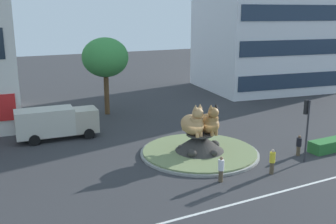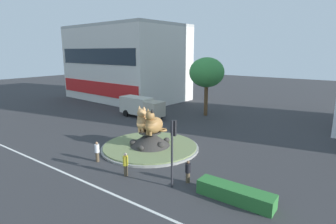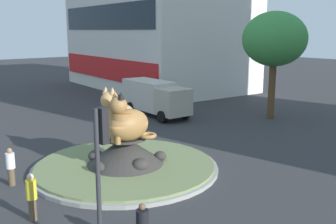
{
  "view_description": "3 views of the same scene",
  "coord_description": "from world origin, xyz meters",
  "px_view_note": "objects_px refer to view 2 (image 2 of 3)",
  "views": [
    {
      "loc": [
        -15.23,
        -24.36,
        10.6
      ],
      "look_at": [
        -1.93,
        1.58,
        3.22
      ],
      "focal_mm": 41.91,
      "sensor_mm": 36.0,
      "label": 1
    },
    {
      "loc": [
        15.77,
        -18.68,
        8.96
      ],
      "look_at": [
        -0.23,
        3.17,
        2.91
      ],
      "focal_mm": 29.14,
      "sensor_mm": 36.0,
      "label": 2
    },
    {
      "loc": [
        15.47,
        -10.18,
        6.75
      ],
      "look_at": [
        -0.53,
        3.19,
        2.38
      ],
      "focal_mm": 41.84,
      "sensor_mm": 36.0,
      "label": 3
    }
  ],
  "objects_px": {
    "traffic_light_mast": "(173,141)",
    "broadleaf_tree_behind_island": "(207,73)",
    "cat_statue_calico": "(144,121)",
    "cat_statue_tabby": "(153,124)",
    "shophouse_block": "(126,63)",
    "delivery_box_truck": "(141,106)",
    "pedestrian_white_shirt": "(97,151)",
    "pedestrian_yellow_shirt": "(126,164)",
    "pedestrian_black_shirt": "(188,171)"
  },
  "relations": [
    {
      "from": "broadleaf_tree_behind_island",
      "to": "pedestrian_yellow_shirt",
      "type": "xyz_separation_m",
      "value": [
        4.66,
        -20.7,
        -5.12
      ]
    },
    {
      "from": "cat_statue_calico",
      "to": "cat_statue_tabby",
      "type": "bearing_deg",
      "value": 65.83
    },
    {
      "from": "cat_statue_tabby",
      "to": "shophouse_block",
      "type": "height_order",
      "value": "shophouse_block"
    },
    {
      "from": "traffic_light_mast",
      "to": "pedestrian_yellow_shirt",
      "type": "height_order",
      "value": "traffic_light_mast"
    },
    {
      "from": "shophouse_block",
      "to": "broadleaf_tree_behind_island",
      "type": "bearing_deg",
      "value": -7.01
    },
    {
      "from": "broadleaf_tree_behind_island",
      "to": "cat_statue_tabby",
      "type": "bearing_deg",
      "value": -78.98
    },
    {
      "from": "pedestrian_black_shirt",
      "to": "pedestrian_yellow_shirt",
      "type": "bearing_deg",
      "value": -147.01
    },
    {
      "from": "cat_statue_tabby",
      "to": "pedestrian_yellow_shirt",
      "type": "bearing_deg",
      "value": 15.56
    },
    {
      "from": "traffic_light_mast",
      "to": "shophouse_block",
      "type": "relative_size",
      "value": 0.2
    },
    {
      "from": "pedestrian_yellow_shirt",
      "to": "delivery_box_truck",
      "type": "xyz_separation_m",
      "value": [
        -11.29,
        14.42,
        0.58
      ]
    },
    {
      "from": "shophouse_block",
      "to": "pedestrian_yellow_shirt",
      "type": "height_order",
      "value": "shophouse_block"
    },
    {
      "from": "shophouse_block",
      "to": "delivery_box_truck",
      "type": "height_order",
      "value": "shophouse_block"
    },
    {
      "from": "cat_statue_calico",
      "to": "pedestrian_yellow_shirt",
      "type": "bearing_deg",
      "value": 15.31
    },
    {
      "from": "delivery_box_truck",
      "to": "shophouse_block",
      "type": "bearing_deg",
      "value": 145.36
    },
    {
      "from": "cat_statue_calico",
      "to": "pedestrian_white_shirt",
      "type": "xyz_separation_m",
      "value": [
        -0.87,
        -4.99,
        -1.65
      ]
    },
    {
      "from": "cat_statue_calico",
      "to": "delivery_box_truck",
      "type": "xyz_separation_m",
      "value": [
        -8.36,
        8.91,
        -1.03
      ]
    },
    {
      "from": "cat_statue_calico",
      "to": "pedestrian_yellow_shirt",
      "type": "height_order",
      "value": "cat_statue_calico"
    },
    {
      "from": "cat_statue_tabby",
      "to": "traffic_light_mast",
      "type": "relative_size",
      "value": 0.52
    },
    {
      "from": "cat_statue_calico",
      "to": "shophouse_block",
      "type": "distance_m",
      "value": 28.83
    },
    {
      "from": "broadleaf_tree_behind_island",
      "to": "pedestrian_yellow_shirt",
      "type": "relative_size",
      "value": 4.59
    },
    {
      "from": "delivery_box_truck",
      "to": "cat_statue_tabby",
      "type": "bearing_deg",
      "value": -39.7
    },
    {
      "from": "cat_statue_calico",
      "to": "delivery_box_truck",
      "type": "distance_m",
      "value": 12.26
    },
    {
      "from": "cat_statue_calico",
      "to": "broadleaf_tree_behind_island",
      "type": "xyz_separation_m",
      "value": [
        -1.72,
        15.19,
        3.51
      ]
    },
    {
      "from": "pedestrian_black_shirt",
      "to": "pedestrian_white_shirt",
      "type": "relative_size",
      "value": 0.94
    },
    {
      "from": "pedestrian_black_shirt",
      "to": "pedestrian_yellow_shirt",
      "type": "xyz_separation_m",
      "value": [
        -4.23,
        -1.8,
        0.09
      ]
    },
    {
      "from": "traffic_light_mast",
      "to": "pedestrian_white_shirt",
      "type": "height_order",
      "value": "traffic_light_mast"
    },
    {
      "from": "shophouse_block",
      "to": "pedestrian_yellow_shirt",
      "type": "bearing_deg",
      "value": -41.22
    },
    {
      "from": "broadleaf_tree_behind_island",
      "to": "pedestrian_yellow_shirt",
      "type": "distance_m",
      "value": 21.82
    },
    {
      "from": "pedestrian_yellow_shirt",
      "to": "cat_statue_calico",
      "type": "bearing_deg",
      "value": -82.51
    },
    {
      "from": "shophouse_block",
      "to": "delivery_box_truck",
      "type": "relative_size",
      "value": 3.27
    },
    {
      "from": "broadleaf_tree_behind_island",
      "to": "traffic_light_mast",
      "type": "bearing_deg",
      "value": -67.3
    },
    {
      "from": "pedestrian_black_shirt",
      "to": "cat_statue_calico",
      "type": "bearing_deg",
      "value": 162.59
    },
    {
      "from": "pedestrian_black_shirt",
      "to": "traffic_light_mast",
      "type": "bearing_deg",
      "value": -107.77
    },
    {
      "from": "cat_statue_tabby",
      "to": "traffic_light_mast",
      "type": "bearing_deg",
      "value": 48.05
    },
    {
      "from": "broadleaf_tree_behind_island",
      "to": "pedestrian_white_shirt",
      "type": "distance_m",
      "value": 20.84
    },
    {
      "from": "cat_statue_tabby",
      "to": "shophouse_block",
      "type": "distance_m",
      "value": 29.96
    },
    {
      "from": "traffic_light_mast",
      "to": "broadleaf_tree_behind_island",
      "type": "relative_size",
      "value": 0.56
    },
    {
      "from": "broadleaf_tree_behind_island",
      "to": "pedestrian_white_shirt",
      "type": "height_order",
      "value": "broadleaf_tree_behind_island"
    },
    {
      "from": "shophouse_block",
      "to": "pedestrian_white_shirt",
      "type": "xyz_separation_m",
      "value": [
        20.31,
        -24.09,
        -5.88
      ]
    },
    {
      "from": "cat_statue_calico",
      "to": "pedestrian_black_shirt",
      "type": "bearing_deg",
      "value": 49.95
    },
    {
      "from": "traffic_light_mast",
      "to": "pedestrian_black_shirt",
      "type": "relative_size",
      "value": 2.84
    },
    {
      "from": "cat_statue_calico",
      "to": "delivery_box_truck",
      "type": "relative_size",
      "value": 0.38
    },
    {
      "from": "shophouse_block",
      "to": "pedestrian_white_shirt",
      "type": "relative_size",
      "value": 13.2
    },
    {
      "from": "shophouse_block",
      "to": "pedestrian_white_shirt",
      "type": "height_order",
      "value": "shophouse_block"
    },
    {
      "from": "cat_statue_tabby",
      "to": "pedestrian_black_shirt",
      "type": "relative_size",
      "value": 1.47
    },
    {
      "from": "shophouse_block",
      "to": "delivery_box_truck",
      "type": "distance_m",
      "value": 17.2
    },
    {
      "from": "traffic_light_mast",
      "to": "broadleaf_tree_behind_island",
      "type": "bearing_deg",
      "value": 15.26
    },
    {
      "from": "cat_statue_calico",
      "to": "cat_statue_tabby",
      "type": "distance_m",
      "value": 1.31
    },
    {
      "from": "broadleaf_tree_behind_island",
      "to": "pedestrian_black_shirt",
      "type": "bearing_deg",
      "value": -64.8
    },
    {
      "from": "traffic_light_mast",
      "to": "delivery_box_truck",
      "type": "bearing_deg",
      "value": 40.19
    }
  ]
}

